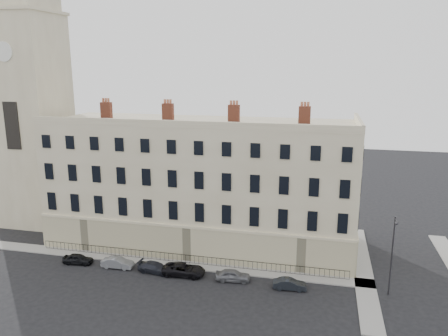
{
  "coord_description": "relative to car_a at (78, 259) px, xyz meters",
  "views": [
    {
      "loc": [
        8.15,
        -37.1,
        21.54
      ],
      "look_at": [
        -2.7,
        10.0,
        10.0
      ],
      "focal_mm": 35.0,
      "sensor_mm": 36.0,
      "label": 1
    }
  ],
  "objects": [
    {
      "name": "ground",
      "position": [
        17.61,
        -2.69,
        -0.56
      ],
      "size": [
        160.0,
        160.0,
        0.0
      ],
      "primitive_type": "plane",
      "color": "black",
      "rests_on": "ground"
    },
    {
      "name": "terrace",
      "position": [
        11.64,
        9.28,
        6.94
      ],
      "size": [
        36.22,
        12.22,
        17.0
      ],
      "color": "#C3B491",
      "rests_on": "ground"
    },
    {
      "name": "church_tower",
      "position": [
        -12.39,
        11.31,
        18.1
      ],
      "size": [
        8.0,
        8.13,
        44.0
      ],
      "color": "#C3B491",
      "rests_on": "ground"
    },
    {
      "name": "pavement_terrace",
      "position": [
        7.61,
        2.31,
        -0.5
      ],
      "size": [
        48.0,
        2.0,
        0.12
      ],
      "primitive_type": "cube",
      "color": "gray",
      "rests_on": "ground"
    },
    {
      "name": "pavement_east_return",
      "position": [
        30.61,
        5.31,
        -0.5
      ],
      "size": [
        2.0,
        24.0,
        0.12
      ],
      "primitive_type": "cube",
      "color": "gray",
      "rests_on": "ground"
    },
    {
      "name": "railings",
      "position": [
        11.61,
        2.71,
        -0.01
      ],
      "size": [
        35.0,
        0.04,
        0.96
      ],
      "color": "black",
      "rests_on": "ground"
    },
    {
      "name": "car_a",
      "position": [
        0.0,
        0.0,
        0.0
      ],
      "size": [
        3.41,
        1.66,
        1.12
      ],
      "primitive_type": "imported",
      "rotation": [
        0.0,
        0.0,
        1.67
      ],
      "color": "black",
      "rests_on": "ground"
    },
    {
      "name": "car_b",
      "position": [
        4.73,
        0.07,
        0.02
      ],
      "size": [
        3.53,
        1.31,
        1.15
      ],
      "primitive_type": "imported",
      "rotation": [
        0.0,
        0.0,
        1.6
      ],
      "color": "slate",
      "rests_on": "ground"
    },
    {
      "name": "car_c",
      "position": [
        9.13,
        -0.06,
        -0.0
      ],
      "size": [
        3.98,
        1.95,
        1.11
      ],
      "primitive_type": "imported",
      "rotation": [
        0.0,
        0.0,
        1.47
      ],
      "color": "#1F212A",
      "rests_on": "ground"
    },
    {
      "name": "car_d",
      "position": [
        12.27,
        0.06,
        0.06
      ],
      "size": [
        4.53,
        2.2,
        1.24
      ],
      "primitive_type": "imported",
      "rotation": [
        0.0,
        0.0,
        1.6
      ],
      "color": "black",
      "rests_on": "ground"
    },
    {
      "name": "car_e",
      "position": [
        17.51,
        -0.02,
        0.05
      ],
      "size": [
        3.71,
        1.84,
        1.21
      ],
      "primitive_type": "imported",
      "rotation": [
        0.0,
        0.0,
        1.69
      ],
      "color": "slate",
      "rests_on": "ground"
    },
    {
      "name": "car_f",
      "position": [
        23.29,
        -0.44,
        -0.02
      ],
      "size": [
        3.37,
        1.43,
        1.08
      ],
      "primitive_type": "imported",
      "rotation": [
        0.0,
        0.0,
        1.66
      ],
      "color": "black",
      "rests_on": "ground"
    },
    {
      "name": "streetlamp",
      "position": [
        32.6,
        0.57,
        3.82
      ],
      "size": [
        0.31,
        1.71,
        7.9
      ],
      "rotation": [
        0.0,
        0.0,
        0.09
      ],
      "color": "#2F2E33",
      "rests_on": "ground"
    }
  ]
}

